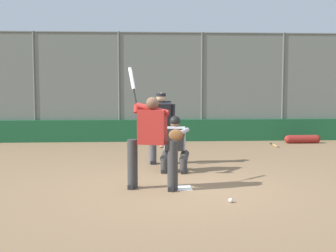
% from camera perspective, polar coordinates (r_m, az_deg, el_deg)
% --- Properties ---
extents(ground_plane, '(160.00, 160.00, 0.00)m').
position_cam_1_polar(ground_plane, '(8.58, 1.42, -7.60)').
color(ground_plane, '#846647').
extents(home_plate_marker, '(0.43, 0.43, 0.01)m').
position_cam_1_polar(home_plate_marker, '(8.58, 1.43, -7.56)').
color(home_plate_marker, white).
rests_on(home_plate_marker, ground_plane).
extents(backstop_fence, '(19.26, 0.08, 3.59)m').
position_cam_1_polar(backstop_fence, '(15.49, -0.88, 5.11)').
color(backstop_fence, '#515651').
rests_on(backstop_fence, ground_plane).
extents(padding_wall, '(18.79, 0.18, 0.72)m').
position_cam_1_polar(padding_wall, '(15.46, -0.86, -0.55)').
color(padding_wall, '#19512D').
rests_on(padding_wall, ground_plane).
extents(bleachers_beyond, '(13.42, 3.05, 1.80)m').
position_cam_1_polar(bleachers_beyond, '(18.52, -10.84, 1.01)').
color(bleachers_beyond, slate).
rests_on(bleachers_beyond, ground_plane).
extents(batter_at_plate, '(0.90, 0.84, 2.20)m').
position_cam_1_polar(batter_at_plate, '(8.34, -1.98, -1.64)').
color(batter_at_plate, '#333333').
rests_on(batter_at_plate, ground_plane).
extents(catcher_behind_plate, '(0.66, 0.81, 1.21)m').
position_cam_1_polar(catcher_behind_plate, '(10.08, 0.82, -2.08)').
color(catcher_behind_plate, '#333333').
rests_on(catcher_behind_plate, ground_plane).
extents(umpire_home, '(0.69, 0.42, 1.69)m').
position_cam_1_polar(umpire_home, '(10.99, -0.86, -0.00)').
color(umpire_home, '#4C4C51').
rests_on(umpire_home, ground_plane).
extents(spare_bat_by_padding, '(0.09, 0.85, 0.07)m').
position_cam_1_polar(spare_bat_by_padding, '(14.57, 12.88, -2.32)').
color(spare_bat_by_padding, black).
rests_on(spare_bat_by_padding, ground_plane).
extents(baseball_loose, '(0.07, 0.07, 0.07)m').
position_cam_1_polar(baseball_loose, '(7.63, 7.66, -8.97)').
color(baseball_loose, white).
rests_on(baseball_loose, ground_plane).
extents(equipment_bag_dugout_side, '(1.17, 0.26, 0.26)m').
position_cam_1_polar(equipment_bag_dugout_side, '(15.58, 16.07, -1.55)').
color(equipment_bag_dugout_side, maroon).
rests_on(equipment_bag_dugout_side, ground_plane).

